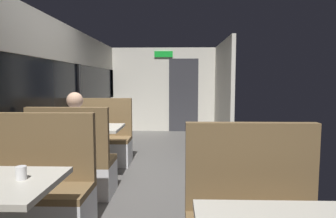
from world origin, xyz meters
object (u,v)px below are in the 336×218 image
bench_mid_window_facing_entry (103,144)px  coffee_cup_primary (21,173)px  seated_passenger (75,151)px  bench_near_window_facing_entry (39,199)px  dining_table_mid_window (90,133)px  bench_mid_window_facing_end (74,169)px

bench_mid_window_facing_entry → coffee_cup_primary: bench_mid_window_facing_entry is taller
seated_passenger → bench_near_window_facing_entry: bearing=-90.0°
dining_table_mid_window → bench_mid_window_facing_end: 0.77m
seated_passenger → dining_table_mid_window: bearing=90.0°
bench_near_window_facing_entry → bench_mid_window_facing_entry: 2.31m
bench_mid_window_facing_end → seated_passenger: 0.22m
bench_mid_window_facing_end → seated_passenger: (0.00, 0.07, 0.21)m
bench_mid_window_facing_end → bench_near_window_facing_entry: bearing=-90.0°
bench_near_window_facing_entry → dining_table_mid_window: bearing=90.0°
dining_table_mid_window → coffee_cup_primary: 2.28m
bench_mid_window_facing_entry → bench_mid_window_facing_end: bearing=-90.0°
seated_passenger → bench_mid_window_facing_entry: bearing=90.0°
dining_table_mid_window → coffee_cup_primary: size_ratio=10.00×
bench_near_window_facing_entry → bench_mid_window_facing_end: (0.00, 0.91, 0.00)m
dining_table_mid_window → coffee_cup_primary: bearing=-84.7°
bench_mid_window_facing_end → coffee_cup_primary: bench_mid_window_facing_end is taller
bench_near_window_facing_entry → seated_passenger: (0.00, 0.98, 0.21)m
seated_passenger → coffee_cup_primary: 1.67m
dining_table_mid_window → seated_passenger: seated_passenger is taller
bench_near_window_facing_entry → bench_mid_window_facing_end: 0.91m
dining_table_mid_window → bench_mid_window_facing_entry: size_ratio=0.82×
dining_table_mid_window → coffee_cup_primary: coffee_cup_primary is taller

